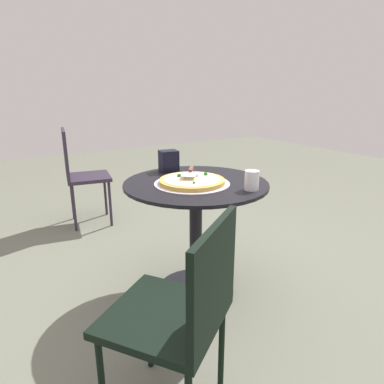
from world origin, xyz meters
TOP-DOWN VIEW (x-y plane):
  - ground_plane at (0.00, 0.00)m, footprint 10.00×10.00m
  - patio_table at (0.00, 0.00)m, footprint 0.80×0.80m
  - pizza_on_tray at (-0.02, 0.04)m, footprint 0.41×0.41m
  - pizza_server at (0.04, 0.01)m, footprint 0.19×0.17m
  - drinking_cup at (-0.28, -0.16)m, footprint 0.07×0.07m
  - napkin_dispenser at (0.31, -0.00)m, footprint 0.11×0.12m
  - patio_chair_near at (-0.67, 0.50)m, footprint 0.54×0.54m
  - patio_chair_far at (1.47, 0.26)m, footprint 0.43×0.43m

SIDE VIEW (x-z plane):
  - ground_plane at x=0.00m, z-range 0.00..0.00m
  - patio_chair_near at x=-0.67m, z-range 0.08..0.88m
  - patio_table at x=0.00m, z-range 0.14..0.84m
  - patio_chair_far at x=1.47m, z-range 0.07..0.93m
  - pizza_on_tray at x=-0.02m, z-range 0.69..0.73m
  - drinking_cup at x=-0.28m, z-range 0.70..0.80m
  - pizza_server at x=0.04m, z-range 0.74..0.76m
  - napkin_dispenser at x=0.31m, z-range 0.70..0.83m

